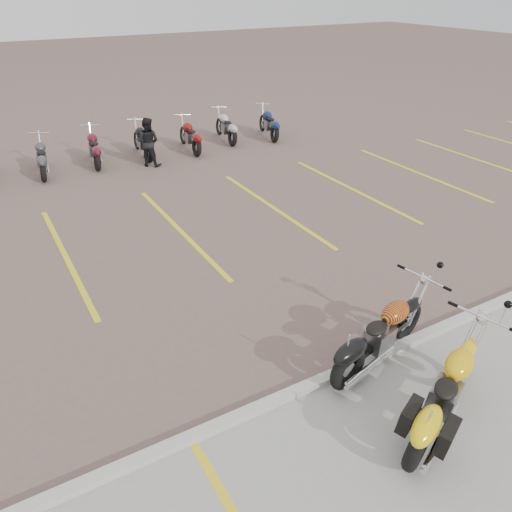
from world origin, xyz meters
The scene contains 8 objects.
ground centered at (0.00, 0.00, 0.00)m, with size 100.00×100.00×0.00m, color brown.
concrete_apron centered at (0.00, -4.50, 0.01)m, with size 60.00×5.00×0.01m, color #9E9B93.
curb centered at (0.00, -2.00, 0.06)m, with size 60.00×0.18×0.12m, color #ADAAA3.
parking_stripes centered at (0.00, 4.00, 0.00)m, with size 38.00×5.50×0.01m, color gold, non-canonical shape.
yellow_cruiser centered at (0.73, -3.40, 0.50)m, with size 2.32×1.15×1.02m.
flame_cruiser centered at (0.87, -2.03, 0.49)m, with size 2.34×0.72×0.98m.
person_b centered at (1.01, 8.96, 0.78)m, with size 0.76×0.59×1.56m, color black.
bg_bike_row centered at (-1.35, 9.97, 0.55)m, with size 15.82×2.08×1.10m.
Camera 1 is at (-3.85, -6.42, 5.42)m, focal length 35.00 mm.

